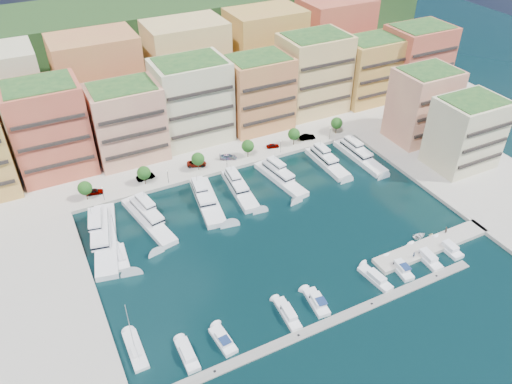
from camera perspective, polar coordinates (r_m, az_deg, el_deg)
ground at (r=125.39m, az=2.55°, el=-4.45°), size 400.00×400.00×0.00m
north_quay at (r=172.64m, az=-7.54°, el=7.57°), size 220.00×64.00×2.00m
east_quay at (r=155.79m, az=24.45°, el=0.93°), size 34.00×76.00×2.00m
west_quay at (r=111.14m, az=-25.57°, el=-15.87°), size 34.00×76.00×2.00m
hillside at (r=214.44m, az=-12.20°, el=12.91°), size 240.00×40.00×58.00m
south_pontoon at (r=106.73m, az=9.14°, el=-14.24°), size 72.00×2.20×0.35m
finger_pier at (r=127.90m, az=19.40°, el=-5.97°), size 32.00×5.00×2.00m
apartment_1 at (r=150.32m, az=-22.52°, el=6.65°), size 20.00×16.50×26.80m
apartment_2 at (r=151.48m, az=-14.49°, el=7.71°), size 20.00×15.50×22.80m
apartment_3 at (r=157.38m, az=-7.32°, el=10.30°), size 22.00×16.50×25.80m
apartment_4 at (r=163.95m, az=0.28°, el=11.30°), size 20.00×15.50×23.80m
apartment_5 at (r=175.19m, az=6.57°, el=13.28°), size 22.00×16.50×26.80m
apartment_6 at (r=186.74m, az=12.74°, el=13.44°), size 20.00×15.50×22.80m
apartment_7 at (r=197.72m, az=17.86°, el=14.19°), size 22.00×16.50×24.80m
apartment_east_a at (r=165.46m, az=18.51°, el=9.45°), size 18.00×14.50×22.80m
apartment_east_b at (r=155.40m, az=22.84°, el=6.25°), size 18.00×14.50×20.80m
backblock_1 at (r=171.16m, az=-17.44°, el=11.92°), size 26.00×18.00×30.00m
backblock_2 at (r=177.70m, az=-7.81°, el=14.11°), size 26.00×18.00×30.00m
backblock_3 at (r=188.84m, az=1.05°, el=15.76°), size 26.00×18.00×30.00m
backblock_4 at (r=203.82m, az=8.87°, el=16.90°), size 26.00×18.00×30.00m
tree_0 at (r=139.23m, az=-18.98°, el=0.43°), size 3.80×3.80×5.65m
tree_1 at (r=141.06m, az=-12.70°, el=2.15°), size 3.80×3.80×5.65m
tree_2 at (r=144.65m, az=-6.65°, el=3.78°), size 3.80×3.80×5.65m
tree_3 at (r=149.87m, az=-0.94°, el=5.27°), size 3.80×3.80×5.65m
tree_4 at (r=156.56m, az=4.36°, el=6.61°), size 3.80×3.80×5.65m
tree_5 at (r=164.54m, az=9.21°, el=7.78°), size 3.80×3.80×5.65m
lamppost_0 at (r=138.12m, az=-17.12°, el=0.06°), size 0.30×0.30×4.20m
lamppost_1 at (r=140.84m, az=-10.07°, el=2.00°), size 0.30×0.30×4.20m
lamppost_2 at (r=145.74m, az=-3.37°, el=3.82°), size 0.30×0.30×4.20m
lamppost_3 at (r=152.63m, az=2.83°, el=5.45°), size 0.30×0.30×4.20m
lamppost_4 at (r=161.23m, az=8.46°, el=6.86°), size 0.30×0.30×4.20m
yacht_0 at (r=127.71m, az=-16.96°, el=-4.73°), size 10.43×27.53×7.30m
yacht_1 at (r=130.49m, az=-12.30°, el=-2.91°), size 8.42×23.30×7.30m
yacht_2 at (r=134.53m, az=-5.73°, el=-0.74°), size 8.23×21.86×7.30m
yacht_3 at (r=138.17m, az=-1.99°, el=0.55°), size 6.16×19.97×7.30m
yacht_4 at (r=142.64m, az=2.67°, el=1.74°), size 7.07×20.95×7.30m
yacht_5 at (r=150.99m, az=7.99°, el=3.58°), size 4.46×18.25×7.30m
yacht_6 at (r=155.68m, az=11.59°, el=4.23°), size 4.95×21.55×7.30m
cruiser_0 at (r=100.45m, az=-7.83°, el=-17.98°), size 2.64×7.92×2.55m
cruiser_1 at (r=101.78m, az=-3.76°, el=-16.58°), size 3.30×7.55×2.66m
cruiser_3 at (r=105.91m, az=3.65°, el=-13.76°), size 3.01×9.06×2.55m
cruiser_4 at (r=108.54m, az=6.96°, el=-12.40°), size 3.66×8.07×2.66m
cruiser_6 at (r=115.63m, az=13.48°, el=-9.58°), size 3.60×9.10×2.55m
cruiser_7 at (r=119.35m, az=16.15°, el=-8.36°), size 3.39×8.11×2.66m
cruiser_8 at (r=123.86m, az=18.89°, el=-7.10°), size 3.21×9.17×2.55m
cruiser_9 at (r=128.11m, az=21.14°, el=-6.03°), size 2.82×7.54×2.55m
sailboat_0 at (r=103.10m, az=-13.59°, el=-17.23°), size 2.86×9.70×13.20m
sailboat_2 at (r=121.79m, az=-15.15°, el=-7.24°), size 3.43×9.19×13.20m
tender_2 at (r=129.66m, az=18.19°, el=-4.79°), size 3.72×2.71×0.76m
tender_3 at (r=130.79m, az=19.37°, el=-4.65°), size 1.97×1.82×0.86m
car_0 at (r=142.41m, az=-18.00°, el=0.06°), size 5.04×2.87×1.62m
car_1 at (r=144.73m, az=-12.52°, el=1.74°), size 5.30×2.26×1.70m
car_2 at (r=148.14m, az=-6.80°, el=3.26°), size 6.30×4.50×1.59m
car_3 at (r=150.60m, az=-3.21°, el=4.05°), size 5.55×3.85×1.49m
car_4 at (r=156.13m, az=1.93°, el=5.31°), size 4.25×2.49×1.36m
car_5 at (r=161.28m, az=5.88°, el=6.28°), size 5.38×2.78×1.69m
person_0 at (r=121.82m, az=17.59°, el=-6.85°), size 0.44×0.60×1.53m
person_1 at (r=131.19m, az=20.86°, el=-4.06°), size 0.91×0.73×1.78m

